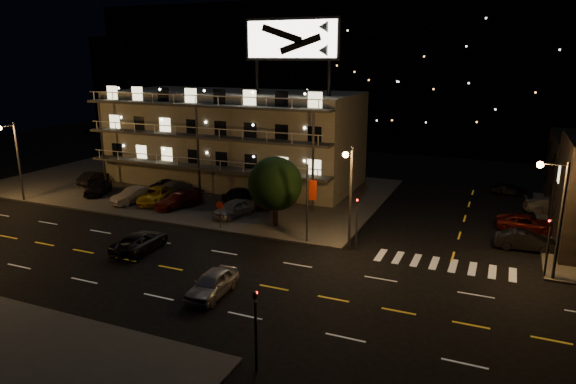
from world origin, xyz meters
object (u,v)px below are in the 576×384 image
at_px(side_car_0, 525,241).
at_px(road_car_west, 140,241).
at_px(lot_car_7, 177,187).
at_px(lot_car_4, 233,208).
at_px(road_car_east, 212,284).
at_px(tree, 275,185).
at_px(lot_car_2, 156,195).

bearing_deg(side_car_0, road_car_west, 108.50).
distance_m(lot_car_7, side_car_0, 34.11).
height_order(lot_car_4, side_car_0, lot_car_4).
bearing_deg(lot_car_7, side_car_0, 176.57).
distance_m(lot_car_4, road_car_west, 10.30).
distance_m(road_car_east, road_car_west, 10.01).
height_order(lot_car_4, road_car_east, lot_car_4).
height_order(tree, road_car_west, tree).
distance_m(side_car_0, road_car_west, 29.42).
height_order(tree, lot_car_7, tree).
height_order(tree, side_car_0, tree).
bearing_deg(tree, road_car_east, -82.06).
bearing_deg(tree, lot_car_7, 157.97).
relative_size(lot_car_4, road_car_west, 0.86).
relative_size(lot_car_7, road_car_east, 1.09).
height_order(tree, lot_car_4, tree).
bearing_deg(lot_car_4, side_car_0, 16.95).
bearing_deg(side_car_0, lot_car_2, 86.36).
relative_size(tree, road_car_east, 1.34).
bearing_deg(lot_car_2, lot_car_4, -20.71).
bearing_deg(lot_car_4, road_car_east, -52.88).
distance_m(lot_car_2, road_car_east, 22.03).
height_order(lot_car_2, road_car_east, lot_car_2).
bearing_deg(lot_car_7, lot_car_2, 93.99).
bearing_deg(lot_car_7, tree, 159.65).
relative_size(lot_car_4, side_car_0, 1.01).
height_order(tree, lot_car_2, tree).
distance_m(lot_car_2, side_car_0, 33.83).
xyz_separation_m(lot_car_7, side_car_0, (33.98, -3.04, -0.13)).
height_order(side_car_0, road_car_west, side_car_0).
bearing_deg(lot_car_7, road_car_west, 117.02).
distance_m(tree, road_car_west, 11.93).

